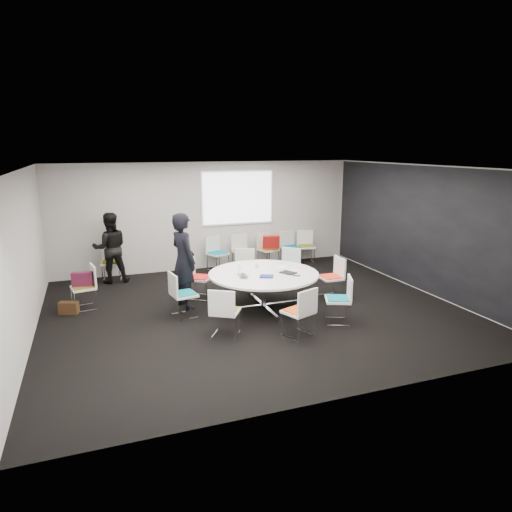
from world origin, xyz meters
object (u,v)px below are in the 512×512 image
object	(u,v)px
chair_ring_h	(338,308)
person_back	(110,248)
chair_back_d	(291,254)
chair_ring_g	(299,321)
cup	(257,266)
chair_back_c	(268,256)
chair_person_back	(112,269)
conference_table	(264,282)
maroon_bag	(82,279)
chair_ring_e	(184,303)
chair_ring_f	(225,321)
person_main	(184,261)
brown_bag	(69,308)
chair_ring_c	(244,276)
chair_back_a	(218,260)
chair_ring_d	(200,286)
chair_ring_b	(289,275)
chair_ring_a	(331,285)
laptop	(245,276)
chair_back_b	(242,258)
chair_back_e	(306,252)
chair_spare_left	(85,295)

from	to	relation	value
chair_ring_h	person_back	bearing A→B (deg)	65.77
chair_back_d	person_back	bearing A→B (deg)	-7.61
chair_ring_g	cup	bearing A→B (deg)	69.86
chair_back_c	chair_person_back	world-z (taller)	same
conference_table	chair_person_back	xyz separation A→B (m)	(-2.77, 3.09, -0.26)
chair_back_c	chair_person_back	distance (m)	4.09
person_back	maroon_bag	distance (m)	1.87
chair_ring_e	maroon_bag	distance (m)	2.14
chair_ring_f	person_main	xyz separation A→B (m)	(-0.35, 1.72, 0.69)
brown_bag	chair_ring_c	bearing A→B (deg)	6.68
chair_back_c	person_back	xyz separation A→B (m)	(-4.09, -0.19, 0.57)
chair_back_a	maroon_bag	bearing A→B (deg)	8.40
conference_table	maroon_bag	world-z (taller)	maroon_bag
chair_ring_d	person_main	distance (m)	0.91
chair_ring_b	chair_ring_e	bearing A→B (deg)	64.23
chair_ring_g	chair_back_d	distance (m)	5.05
chair_back_d	chair_person_back	xyz separation A→B (m)	(-4.78, -0.03, 0.00)
chair_back_d	person_main	xyz separation A→B (m)	(-3.48, -2.50, 0.69)
chair_ring_a	chair_back_c	size ratio (longest dim) A/B	1.00
chair_ring_c	chair_back_c	bearing A→B (deg)	-104.58
chair_ring_f	chair_ring_g	bearing A→B (deg)	11.64
chair_ring_b	person_back	xyz separation A→B (m)	(-3.85, 1.75, 0.57)
chair_ring_g	laptop	size ratio (longest dim) A/B	2.61
person_main	chair_ring_f	bearing A→B (deg)	173.97
chair_back_d	chair_back_a	bearing A→B (deg)	-9.89
chair_ring_g	brown_bag	size ratio (longest dim) A/B	2.44
chair_ring_a	person_main	bearing A→B (deg)	80.76
chair_ring_b	chair_ring_f	xyz separation A→B (m)	(-2.20, -2.28, 0.00)
chair_ring_f	chair_ring_b	bearing A→B (deg)	78.06
chair_back_b	chair_back_c	distance (m)	0.74
person_main	chair_ring_g	bearing A→B (deg)	-162.21
brown_bag	chair_ring_f	bearing A→B (deg)	-39.09
conference_table	chair_back_c	bearing A→B (deg)	67.04
chair_back_e	brown_bag	size ratio (longest dim) A/B	2.44
chair_ring_f	laptop	bearing A→B (deg)	87.07
chair_ring_c	chair_back_b	world-z (taller)	same
chair_ring_b	laptop	distance (m)	2.02
chair_spare_left	chair_ring_a	bearing A→B (deg)	-112.64
conference_table	maroon_bag	xyz separation A→B (m)	(-3.40, 1.18, 0.08)
chair_back_a	chair_person_back	xyz separation A→B (m)	(-2.67, -0.03, 0.00)
conference_table	chair_ring_b	world-z (taller)	chair_ring_b
conference_table	chair_ring_a	bearing A→B (deg)	3.82
chair_ring_f	person_back	xyz separation A→B (m)	(-1.65, 4.03, 0.57)
chair_ring_d	person_back	xyz separation A→B (m)	(-1.71, 1.88, 0.57)
chair_ring_d	chair_back_b	bearing A→B (deg)	174.57
person_back	brown_bag	xyz separation A→B (m)	(-0.92, -1.95, -0.72)
chair_back_b	maroon_bag	bearing A→B (deg)	19.86
chair_back_c	cup	world-z (taller)	chair_back_c
cup	chair_ring_b	bearing A→B (deg)	35.34
chair_ring_e	chair_person_back	bearing A→B (deg)	-168.62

